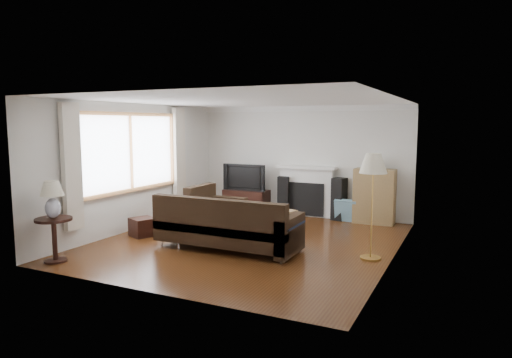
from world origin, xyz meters
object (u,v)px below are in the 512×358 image
at_px(coffee_table, 263,220).
at_px(side_table, 55,240).
at_px(tv_stand, 246,201).
at_px(sectional_sofa, 228,224).
at_px(floor_lamp, 372,207).
at_px(bookshelf, 374,196).

bearing_deg(coffee_table, side_table, -105.70).
xyz_separation_m(tv_stand, side_table, (-0.85, -4.82, 0.07)).
height_order(sectional_sofa, floor_lamp, floor_lamp).
distance_m(bookshelf, sectional_sofa, 3.59).
bearing_deg(sectional_sofa, tv_stand, 111.29).
height_order(bookshelf, floor_lamp, floor_lamp).
bearing_deg(tv_stand, sectional_sofa, -68.71).
relative_size(sectional_sofa, floor_lamp, 1.59).
height_order(sectional_sofa, coffee_table, sectional_sofa).
relative_size(coffee_table, side_table, 1.77).
relative_size(tv_stand, sectional_sofa, 0.41).
height_order(coffee_table, side_table, side_table).
bearing_deg(coffee_table, tv_stand, 143.66).
relative_size(tv_stand, side_table, 1.57).
bearing_deg(side_table, coffee_table, 56.34).
xyz_separation_m(bookshelf, floor_lamp, (0.47, -2.64, 0.25)).
height_order(floor_lamp, side_table, floor_lamp).
distance_m(coffee_table, side_table, 3.75).
bearing_deg(tv_stand, floor_lamp, -36.75).
height_order(tv_stand, coffee_table, tv_stand).
bearing_deg(bookshelf, sectional_sofa, -120.51).
relative_size(bookshelf, side_table, 1.70).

